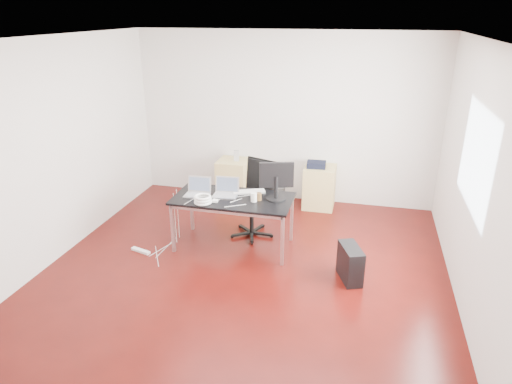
% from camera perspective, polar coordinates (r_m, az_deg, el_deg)
% --- Properties ---
extents(room_shell, '(5.00, 5.00, 5.00)m').
position_cam_1_polar(room_shell, '(5.29, -1.03, 3.38)').
color(room_shell, '#390806').
rests_on(room_shell, ground).
extents(desk, '(1.60, 0.80, 0.73)m').
position_cam_1_polar(desk, '(6.15, -2.88, -1.16)').
color(desk, black).
rests_on(desk, ground).
extents(office_chair, '(0.62, 0.63, 1.08)m').
position_cam_1_polar(office_chair, '(6.54, -0.11, -0.37)').
color(office_chair, black).
rests_on(office_chair, ground).
extents(filing_cabinet_left, '(0.50, 0.50, 0.70)m').
position_cam_1_polar(filing_cabinet_left, '(7.89, -2.86, 1.57)').
color(filing_cabinet_left, tan).
rests_on(filing_cabinet_left, ground).
extents(filing_cabinet_right, '(0.50, 0.50, 0.70)m').
position_cam_1_polar(filing_cabinet_right, '(7.62, 7.92, 0.63)').
color(filing_cabinet_right, tan).
rests_on(filing_cabinet_right, ground).
extents(pc_tower, '(0.35, 0.49, 0.44)m').
position_cam_1_polar(pc_tower, '(5.71, 11.69, -8.72)').
color(pc_tower, black).
rests_on(pc_tower, ground).
extents(wastebasket, '(0.32, 0.32, 0.28)m').
position_cam_1_polar(wastebasket, '(7.80, 2.77, -0.31)').
color(wastebasket, black).
rests_on(wastebasket, ground).
extents(power_strip, '(0.30, 0.14, 0.04)m').
position_cam_1_polar(power_strip, '(6.47, -14.22, -7.13)').
color(power_strip, white).
rests_on(power_strip, ground).
extents(laptop_left, '(0.34, 0.27, 0.23)m').
position_cam_1_polar(laptop_left, '(6.25, -7.29, 0.15)').
color(laptop_left, silver).
rests_on(laptop_left, desk).
extents(laptop_right, '(0.35, 0.28, 0.23)m').
position_cam_1_polar(laptop_right, '(6.21, -3.78, 0.11)').
color(laptop_right, silver).
rests_on(laptop_right, desk).
extents(monitor, '(0.45, 0.26, 0.51)m').
position_cam_1_polar(monitor, '(5.99, 2.57, 1.64)').
color(monitor, black).
rests_on(monitor, desk).
extents(keyboard, '(0.46, 0.30, 0.02)m').
position_cam_1_polar(keyboard, '(6.30, -0.89, 0.04)').
color(keyboard, white).
rests_on(keyboard, desk).
extents(cup_white, '(0.10, 0.10, 0.12)m').
position_cam_1_polar(cup_white, '(5.98, -0.28, -0.66)').
color(cup_white, white).
rests_on(cup_white, desk).
extents(cup_brown, '(0.10, 0.10, 0.10)m').
position_cam_1_polar(cup_brown, '(6.03, 0.34, -0.58)').
color(cup_brown, brown).
rests_on(cup_brown, desk).
extents(cable_coil, '(0.24, 0.24, 0.11)m').
position_cam_1_polar(cable_coil, '(5.97, -6.66, -0.92)').
color(cable_coil, white).
rests_on(cable_coil, desk).
extents(power_adapter, '(0.08, 0.08, 0.03)m').
position_cam_1_polar(power_adapter, '(6.01, -5.13, -1.11)').
color(power_adapter, white).
rests_on(power_adapter, desk).
extents(speaker, '(0.11, 0.10, 0.18)m').
position_cam_1_polar(speaker, '(7.72, -2.47, 4.57)').
color(speaker, '#9E9E9E').
rests_on(speaker, filing_cabinet_left).
extents(navy_garment, '(0.31, 0.26, 0.09)m').
position_cam_1_polar(navy_garment, '(7.46, 7.55, 3.42)').
color(navy_garment, black).
rests_on(navy_garment, filing_cabinet_right).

